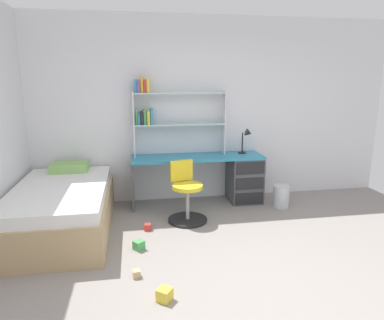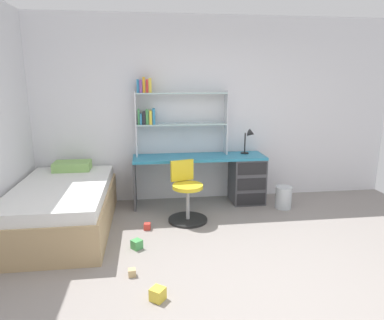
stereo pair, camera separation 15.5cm
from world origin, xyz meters
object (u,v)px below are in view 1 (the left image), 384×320
at_px(swivel_chair, 187,198).
at_px(toy_block_green_2, 139,245).
at_px(bed_platform, 62,209).
at_px(toy_block_natural_1, 136,274).
at_px(toy_block_yellow_0, 165,295).
at_px(bookshelf_hutch, 166,111).
at_px(waste_bin, 281,196).
at_px(toy_block_red_3, 148,227).
at_px(desk_lamp, 247,137).
at_px(desk, 231,175).

height_order(swivel_chair, toy_block_green_2, swivel_chair).
relative_size(swivel_chair, bed_platform, 0.41).
bearing_deg(toy_block_natural_1, toy_block_yellow_0, -59.86).
bearing_deg(toy_block_green_2, bookshelf_hutch, 72.45).
distance_m(waste_bin, toy_block_red_3, 2.04).
height_order(swivel_chair, toy_block_yellow_0, swivel_chair).
height_order(desk_lamp, swivel_chair, desk_lamp).
bearing_deg(bookshelf_hutch, toy_block_natural_1, -103.86).
bearing_deg(bed_platform, toy_block_yellow_0, -55.01).
bearing_deg(toy_block_natural_1, swivel_chair, 62.03).
bearing_deg(desk, toy_block_natural_1, -127.67).
bearing_deg(waste_bin, bed_platform, -173.43).
relative_size(bed_platform, toy_block_red_3, 24.39).
height_order(bookshelf_hutch, swivel_chair, bookshelf_hutch).
relative_size(desk_lamp, toy_block_natural_1, 5.39).
height_order(bookshelf_hutch, toy_block_yellow_0, bookshelf_hutch).
xyz_separation_m(swivel_chair, toy_block_natural_1, (-0.68, -1.28, -0.28)).
bearing_deg(waste_bin, desk, 152.04).
distance_m(desk_lamp, waste_bin, 1.01).
xyz_separation_m(desk, toy_block_natural_1, (-1.46, -1.89, -0.38)).
bearing_deg(bed_platform, toy_block_red_3, -7.93).
distance_m(desk, toy_block_red_3, 1.60).
height_order(bookshelf_hutch, desk_lamp, bookshelf_hutch).
relative_size(bed_platform, toy_block_natural_1, 27.34).
bearing_deg(toy_block_natural_1, desk_lamp, 48.67).
height_order(bed_platform, toy_block_natural_1, bed_platform).
bearing_deg(toy_block_red_3, toy_block_natural_1, -98.21).
relative_size(waste_bin, toy_block_yellow_0, 2.89).
bearing_deg(toy_block_red_3, swivel_chair, 23.78).
xyz_separation_m(desk, toy_block_green_2, (-1.43, -1.34, -0.36)).
height_order(bed_platform, toy_block_yellow_0, bed_platform).
distance_m(waste_bin, toy_block_natural_1, 2.63).
bearing_deg(bookshelf_hutch, bed_platform, -148.65).
bearing_deg(toy_block_red_3, toy_block_yellow_0, -86.77).
height_order(swivel_chair, bed_platform, swivel_chair).
distance_m(desk, toy_block_yellow_0, 2.62).
distance_m(desk_lamp, toy_block_yellow_0, 2.92).
distance_m(desk_lamp, swivel_chair, 1.40).
bearing_deg(toy_block_yellow_0, toy_block_red_3, 93.23).
xyz_separation_m(desk, toy_block_red_3, (-1.31, -0.84, -0.38)).
distance_m(waste_bin, toy_block_green_2, 2.32).
relative_size(swivel_chair, toy_block_yellow_0, 7.11).
xyz_separation_m(bed_platform, toy_block_red_3, (1.03, -0.14, -0.25)).
bearing_deg(waste_bin, toy_block_red_3, -166.08).
bearing_deg(waste_bin, swivel_chair, -169.93).
relative_size(bookshelf_hutch, toy_block_natural_1, 19.01).
distance_m(bookshelf_hutch, desk_lamp, 1.28).
height_order(desk_lamp, bed_platform, desk_lamp).
height_order(waste_bin, toy_block_red_3, waste_bin).
bearing_deg(desk, bed_platform, -163.33).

